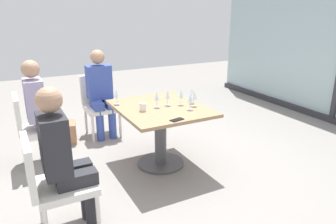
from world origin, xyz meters
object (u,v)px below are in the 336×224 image
object	(u,v)px
wine_glass_1	(157,96)
coffee_cup	(143,107)
chair_front_right	(52,180)
wine_glass_2	(190,98)
dining_table_main	(160,122)
chair_front_left	(34,125)
person_front_left	(41,107)
chair_side_end	(100,101)
wine_glass_6	(181,94)
cell_phone_on_table	(177,120)
wine_glass_3	(116,94)
wine_glass_4	(192,92)
wine_glass_0	(194,95)
wine_glass_5	(167,94)
person_side_end	(101,90)
handbag_0	(70,132)
person_front_right	(64,155)

from	to	relation	value
wine_glass_1	coffee_cup	bearing A→B (deg)	-77.24
chair_front_right	wine_glass_2	world-z (taller)	wine_glass_2
dining_table_main	chair_front_left	world-z (taller)	chair_front_left
person_front_left	wine_glass_1	bearing A→B (deg)	58.33
chair_side_end	person_front_left	size ratio (longest dim) A/B	0.69
wine_glass_6	cell_phone_on_table	size ratio (longest dim) A/B	1.28
dining_table_main	chair_front_left	bearing A→B (deg)	-118.23
person_front_left	wine_glass_3	size ratio (longest dim) A/B	6.81
wine_glass_2	coffee_cup	bearing A→B (deg)	-112.66
wine_glass_4	wine_glass_6	distance (m)	0.15
chair_front_left	wine_glass_3	world-z (taller)	wine_glass_3
wine_glass_0	wine_glass_5	world-z (taller)	same
chair_front_right	wine_glass_6	xyz separation A→B (m)	(-0.66, 1.56, 0.37)
chair_front_left	person_front_left	distance (m)	0.23
wine_glass_0	wine_glass_4	distance (m)	0.12
person_side_end	cell_phone_on_table	bearing A→B (deg)	9.80
dining_table_main	wine_glass_0	size ratio (longest dim) A/B	6.07
chair_side_end	handbag_0	xyz separation A→B (m)	(0.11, -0.48, -0.36)
chair_front_left	person_front_left	bearing A→B (deg)	90.00
chair_side_end	cell_phone_on_table	world-z (taller)	chair_side_end
person_front_right	wine_glass_1	bearing A→B (deg)	121.05
wine_glass_2	wine_glass_6	bearing A→B (deg)	179.75
chair_side_end	wine_glass_1	distance (m)	1.41
wine_glass_3	cell_phone_on_table	xyz separation A→B (m)	(0.81, 0.36, -0.13)
handbag_0	wine_glass_3	bearing A→B (deg)	36.50
dining_table_main	coffee_cup	xyz separation A→B (m)	(0.05, -0.24, 0.23)
chair_front_left	coffee_cup	size ratio (longest dim) A/B	9.67
cell_phone_on_table	wine_glass_5	bearing A→B (deg)	150.69
wine_glass_4	wine_glass_3	bearing A→B (deg)	-114.58
person_side_end	handbag_0	world-z (taller)	person_side_end
wine_glass_0	wine_glass_6	size ratio (longest dim) A/B	1.00
wine_glass_4	wine_glass_5	size ratio (longest dim) A/B	1.00
chair_front_right	wine_glass_5	distance (m)	1.63
chair_front_left	wine_glass_5	xyz separation A→B (m)	(0.70, 1.41, 0.37)
chair_side_end	wine_glass_4	size ratio (longest dim) A/B	4.70
wine_glass_0	handbag_0	xyz separation A→B (m)	(-1.38, -1.18, -0.72)
person_front_right	wine_glass_5	size ratio (longest dim) A/B	6.81
person_front_right	chair_front_left	bearing A→B (deg)	-175.58
wine_glass_5	wine_glass_6	size ratio (longest dim) A/B	1.00
wine_glass_3	wine_glass_2	bearing A→B (deg)	48.78
wine_glass_4	coffee_cup	xyz separation A→B (m)	(0.00, -0.63, -0.09)
wine_glass_1	handbag_0	size ratio (longest dim) A/B	0.62
wine_glass_0	person_side_end	bearing A→B (deg)	-153.07
person_front_right	wine_glass_3	world-z (taller)	person_front_right
person_front_right	person_side_end	bearing A→B (deg)	155.85
wine_glass_2	handbag_0	distance (m)	1.95
coffee_cup	wine_glass_1	bearing A→B (deg)	102.76
chair_front_left	wine_glass_2	size ratio (longest dim) A/B	4.70
chair_front_right	person_side_end	size ratio (longest dim) A/B	0.69
chair_front_right	wine_glass_5	world-z (taller)	wine_glass_5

